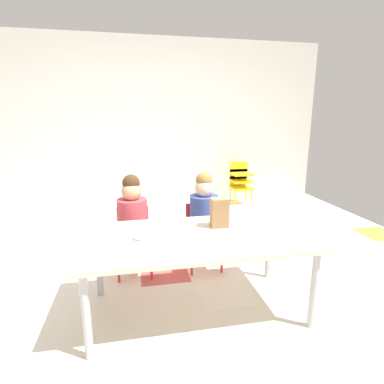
{
  "coord_description": "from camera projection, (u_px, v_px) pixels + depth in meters",
  "views": [
    {
      "loc": [
        -0.24,
        -2.55,
        1.39
      ],
      "look_at": [
        0.19,
        -0.35,
        0.84
      ],
      "focal_mm": 28.32,
      "sensor_mm": 36.0,
      "label": 1
    }
  ],
  "objects": [
    {
      "name": "ground_plane",
      "position": [
        165.0,
        273.0,
        2.81
      ],
      "size": [
        5.93,
        5.17,
        0.02
      ],
      "color": "silver"
    },
    {
      "name": "paper_bag_brown",
      "position": [
        219.0,
        213.0,
        2.26
      ],
      "size": [
        0.13,
        0.09,
        0.22
      ],
      "primitive_type": "cube",
      "color": "#9E754C",
      "rests_on": "craft_table"
    },
    {
      "name": "paper_plate_center_table",
      "position": [
        201.0,
        243.0,
        1.98
      ],
      "size": [
        0.18,
        0.18,
        0.01
      ],
      "primitive_type": "cylinder",
      "color": "white",
      "rests_on": "craft_table"
    },
    {
      "name": "kid_chair_yellow_stack",
      "position": [
        240.0,
        180.0,
        5.06
      ],
      "size": [
        0.32,
        0.3,
        0.68
      ],
      "color": "yellow",
      "rests_on": "ground_plane"
    },
    {
      "name": "seated_child_near_camera",
      "position": [
        133.0,
        216.0,
        2.65
      ],
      "size": [
        0.32,
        0.32,
        0.92
      ],
      "color": "red",
      "rests_on": "ground_plane"
    },
    {
      "name": "paper_plate_near_edge",
      "position": [
        141.0,
        239.0,
        2.04
      ],
      "size": [
        0.18,
        0.18,
        0.01
      ],
      "primitive_type": "cylinder",
      "color": "white",
      "rests_on": "craft_table"
    },
    {
      "name": "back_wall",
      "position": [
        146.0,
        123.0,
        4.96
      ],
      "size": [
        5.93,
        0.1,
        2.64
      ],
      "primitive_type": "cube",
      "color": "beige",
      "rests_on": "ground_plane"
    },
    {
      "name": "craft_table",
      "position": [
        197.0,
        241.0,
        2.14
      ],
      "size": [
        1.61,
        0.8,
        0.59
      ],
      "color": "beige",
      "rests_on": "ground_plane"
    },
    {
      "name": "donut_powdered_on_plate",
      "position": [
        141.0,
        236.0,
        2.04
      ],
      "size": [
        0.11,
        0.11,
        0.03
      ],
      "primitive_type": "torus",
      "color": "white",
      "rests_on": "craft_table"
    },
    {
      "name": "seated_child_middle_seat",
      "position": [
        204.0,
        212.0,
        2.78
      ],
      "size": [
        0.32,
        0.31,
        0.92
      ],
      "color": "red",
      "rests_on": "ground_plane"
    }
  ]
}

